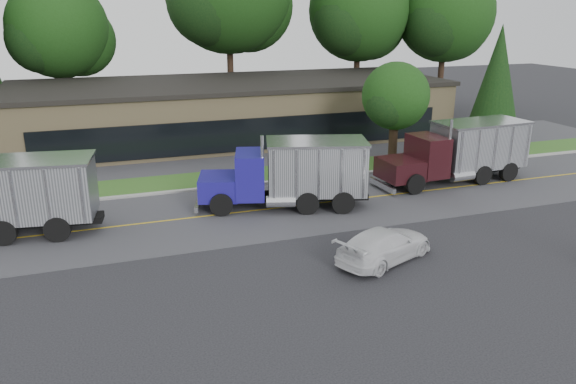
# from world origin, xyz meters

# --- Properties ---
(ground) EXTENTS (140.00, 140.00, 0.00)m
(ground) POSITION_xyz_m (0.00, 0.00, 0.00)
(ground) COLOR #343439
(ground) RESTS_ON ground
(road) EXTENTS (60.00, 8.00, 0.02)m
(road) POSITION_xyz_m (0.00, 9.00, 0.00)
(road) COLOR #515156
(road) RESTS_ON ground
(center_line) EXTENTS (60.00, 0.12, 0.01)m
(center_line) POSITION_xyz_m (0.00, 9.00, 0.00)
(center_line) COLOR gold
(center_line) RESTS_ON ground
(curb) EXTENTS (60.00, 0.30, 0.12)m
(curb) POSITION_xyz_m (0.00, 13.20, 0.00)
(curb) COLOR #9E9E99
(curb) RESTS_ON ground
(grass_verge) EXTENTS (60.00, 3.40, 0.03)m
(grass_verge) POSITION_xyz_m (0.00, 15.00, 0.00)
(grass_verge) COLOR #26571E
(grass_verge) RESTS_ON ground
(far_parking) EXTENTS (60.00, 7.00, 0.02)m
(far_parking) POSITION_xyz_m (0.00, 20.00, 0.00)
(far_parking) COLOR #515156
(far_parking) RESTS_ON ground
(strip_mall) EXTENTS (32.00, 12.00, 4.00)m
(strip_mall) POSITION_xyz_m (2.00, 26.00, 2.00)
(strip_mall) COLOR tan
(strip_mall) RESTS_ON ground
(tree_far_b) EXTENTS (8.40, 7.91, 11.98)m
(tree_far_b) POSITION_xyz_m (-9.87, 34.10, 7.64)
(tree_far_b) COLOR #382619
(tree_far_b) RESTS_ON ground
(tree_far_d) EXTENTS (9.82, 9.24, 14.01)m
(tree_far_d) POSITION_xyz_m (16.15, 33.12, 8.94)
(tree_far_d) COLOR #382619
(tree_far_d) RESTS_ON ground
(tree_far_e) EXTENTS (9.58, 9.02, 13.67)m
(tree_far_e) POSITION_xyz_m (24.15, 31.11, 8.72)
(tree_far_e) COLOR #382619
(tree_far_e) RESTS_ON ground
(evergreen_right) EXTENTS (3.75, 3.75, 8.52)m
(evergreen_right) POSITION_xyz_m (20.00, 18.00, 4.68)
(evergreen_right) COLOR #382619
(evergreen_right) RESTS_ON ground
(tree_verge) EXTENTS (4.49, 4.23, 6.40)m
(tree_verge) POSITION_xyz_m (10.07, 15.05, 4.07)
(tree_verge) COLOR #382619
(tree_verge) RESTS_ON ground
(dump_truck_blue) EXTENTS (8.55, 4.66, 3.36)m
(dump_truck_blue) POSITION_xyz_m (1.07, 8.98, 1.81)
(dump_truck_blue) COLOR black
(dump_truck_blue) RESTS_ON ground
(dump_truck_maroon) EXTENTS (9.17, 3.11, 3.36)m
(dump_truck_maroon) POSITION_xyz_m (11.62, 10.10, 1.81)
(dump_truck_maroon) COLOR black
(dump_truck_maroon) RESTS_ON ground
(rally_car) EXTENTS (4.84, 3.47, 1.30)m
(rally_car) POSITION_xyz_m (2.32, 1.84, 0.65)
(rally_car) COLOR silver
(rally_car) RESTS_ON ground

